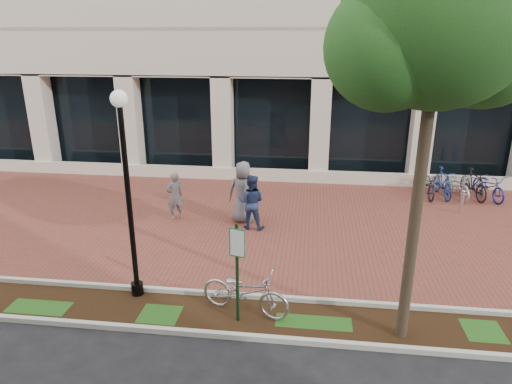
# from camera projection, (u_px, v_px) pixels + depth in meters

# --- Properties ---
(ground) EXTENTS (120.00, 120.00, 0.00)m
(ground) POSITION_uv_depth(u_px,v_px,m) (256.00, 222.00, 14.83)
(ground) COLOR black
(ground) RESTS_ON ground
(brick_plaza) EXTENTS (40.00, 9.00, 0.01)m
(brick_plaza) POSITION_uv_depth(u_px,v_px,m) (256.00, 222.00, 14.83)
(brick_plaza) COLOR brown
(brick_plaza) RESTS_ON ground
(planting_strip) EXTENTS (40.00, 1.50, 0.01)m
(planting_strip) POSITION_uv_depth(u_px,v_px,m) (226.00, 316.00, 9.91)
(planting_strip) COLOR black
(planting_strip) RESTS_ON ground
(curb_plaza_side) EXTENTS (40.00, 0.12, 0.12)m
(curb_plaza_side) POSITION_uv_depth(u_px,v_px,m) (232.00, 295.00, 10.59)
(curb_plaza_side) COLOR beige
(curb_plaza_side) RESTS_ON ground
(curb_street_side) EXTENTS (40.00, 0.12, 0.12)m
(curb_street_side) POSITION_uv_depth(u_px,v_px,m) (219.00, 335.00, 9.19)
(curb_street_side) COLOR beige
(curb_street_side) RESTS_ON ground
(parking_sign) EXTENTS (0.34, 0.07, 2.25)m
(parking_sign) POSITION_uv_depth(u_px,v_px,m) (237.00, 260.00, 9.26)
(parking_sign) COLOR #133517
(parking_sign) RESTS_ON ground
(lamppost) EXTENTS (0.36, 0.36, 4.74)m
(lamppost) POSITION_uv_depth(u_px,v_px,m) (128.00, 187.00, 9.86)
(lamppost) COLOR black
(lamppost) RESTS_ON ground
(street_tree) EXTENTS (3.84, 3.20, 7.76)m
(street_tree) POSITION_uv_depth(u_px,v_px,m) (442.00, 24.00, 7.34)
(street_tree) COLOR #453527
(street_tree) RESTS_ON ground
(locked_bicycle) EXTENTS (2.15, 1.23, 1.07)m
(locked_bicycle) POSITION_uv_depth(u_px,v_px,m) (245.00, 291.00, 9.86)
(locked_bicycle) COLOR #B5B5B9
(locked_bicycle) RESTS_ON ground
(pedestrian_left) EXTENTS (0.70, 0.67, 1.60)m
(pedestrian_left) POSITION_uv_depth(u_px,v_px,m) (175.00, 196.00, 14.85)
(pedestrian_left) COLOR slate
(pedestrian_left) RESTS_ON ground
(pedestrian_mid) EXTENTS (0.91, 0.74, 1.75)m
(pedestrian_mid) POSITION_uv_depth(u_px,v_px,m) (251.00, 202.00, 14.12)
(pedestrian_mid) COLOR navy
(pedestrian_mid) RESTS_ON ground
(pedestrian_right) EXTENTS (0.99, 0.65, 2.02)m
(pedestrian_right) POSITION_uv_depth(u_px,v_px,m) (243.00, 192.00, 14.60)
(pedestrian_right) COLOR slate
(pedestrian_right) RESTS_ON ground
(bollard) EXTENTS (0.12, 0.12, 0.86)m
(bollard) POSITION_uv_depth(u_px,v_px,m) (462.00, 202.00, 15.40)
(bollard) COLOR silver
(bollard) RESTS_ON ground
(bike_rack_cluster) EXTENTS (3.14, 1.97, 1.09)m
(bike_rack_cluster) POSITION_uv_depth(u_px,v_px,m) (458.00, 184.00, 16.95)
(bike_rack_cluster) COLOR black
(bike_rack_cluster) RESTS_ON ground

